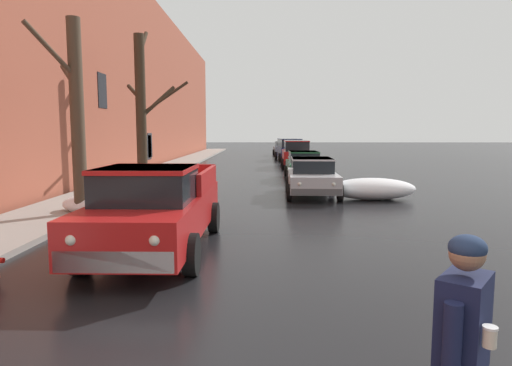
{
  "coord_description": "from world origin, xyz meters",
  "views": [
    {
      "loc": [
        0.21,
        -1.57,
        2.4
      ],
      "look_at": [
        0.04,
        11.89,
        0.85
      ],
      "focal_mm": 31.21,
      "sensor_mm": 36.0,
      "label": 1
    }
  ],
  "objects_px": {
    "bare_tree_mid_block": "(142,106)",
    "pickup_truck_red_approaching_near_lane": "(156,208)",
    "sedan_green_parked_kerbside_mid": "(304,165)",
    "suv_red_parked_far_down_block": "(296,153)",
    "sedan_silver_parked_kerbside_close": "(312,176)",
    "sedan_grey_at_far_intersection": "(283,148)",
    "pedestrian_with_coffee": "(462,345)",
    "suv_darkblue_queued_behind_truck": "(289,149)",
    "bare_tree_second_along_sidewalk": "(76,115)"
  },
  "relations": [
    {
      "from": "bare_tree_second_along_sidewalk",
      "to": "suv_red_parked_far_down_block",
      "type": "height_order",
      "value": "bare_tree_second_along_sidewalk"
    },
    {
      "from": "bare_tree_mid_block",
      "to": "pedestrian_with_coffee",
      "type": "relative_size",
      "value": 3.87
    },
    {
      "from": "sedan_grey_at_far_intersection",
      "to": "pedestrian_with_coffee",
      "type": "xyz_separation_m",
      "value": [
        -0.88,
        -41.6,
        0.28
      ]
    },
    {
      "from": "bare_tree_second_along_sidewalk",
      "to": "sedan_grey_at_far_intersection",
      "type": "bearing_deg",
      "value": 77.23
    },
    {
      "from": "sedan_silver_parked_kerbside_close",
      "to": "sedan_grey_at_far_intersection",
      "type": "xyz_separation_m",
      "value": [
        0.28,
        27.69,
        -0.0
      ]
    },
    {
      "from": "bare_tree_second_along_sidewalk",
      "to": "pedestrian_with_coffee",
      "type": "xyz_separation_m",
      "value": [
        6.38,
        -9.53,
        -1.83
      ]
    },
    {
      "from": "bare_tree_second_along_sidewalk",
      "to": "sedan_grey_at_far_intersection",
      "type": "relative_size",
      "value": 1.29
    },
    {
      "from": "sedan_silver_parked_kerbside_close",
      "to": "suv_red_parked_far_down_block",
      "type": "relative_size",
      "value": 0.91
    },
    {
      "from": "pickup_truck_red_approaching_near_lane",
      "to": "sedan_grey_at_far_intersection",
      "type": "relative_size",
      "value": 1.29
    },
    {
      "from": "sedan_silver_parked_kerbside_close",
      "to": "suv_red_parked_far_down_block",
      "type": "xyz_separation_m",
      "value": [
        0.42,
        13.21,
        0.24
      ]
    },
    {
      "from": "sedan_silver_parked_kerbside_close",
      "to": "suv_red_parked_far_down_block",
      "type": "height_order",
      "value": "suv_red_parked_far_down_block"
    },
    {
      "from": "bare_tree_second_along_sidewalk",
      "to": "bare_tree_mid_block",
      "type": "distance_m",
      "value": 6.58
    },
    {
      "from": "bare_tree_mid_block",
      "to": "sedan_grey_at_far_intersection",
      "type": "distance_m",
      "value": 26.64
    },
    {
      "from": "bare_tree_mid_block",
      "to": "pedestrian_with_coffee",
      "type": "bearing_deg",
      "value": -68.56
    },
    {
      "from": "sedan_silver_parked_kerbside_close",
      "to": "bare_tree_mid_block",
      "type": "bearing_deg",
      "value": 162.5
    },
    {
      "from": "pickup_truck_red_approaching_near_lane",
      "to": "suv_darkblue_queued_behind_truck",
      "type": "relative_size",
      "value": 1.13
    },
    {
      "from": "sedan_green_parked_kerbside_mid",
      "to": "sedan_grey_at_far_intersection",
      "type": "distance_m",
      "value": 22.01
    },
    {
      "from": "bare_tree_mid_block",
      "to": "pickup_truck_red_approaching_near_lane",
      "type": "bearing_deg",
      "value": -73.85
    },
    {
      "from": "suv_red_parked_far_down_block",
      "to": "sedan_grey_at_far_intersection",
      "type": "xyz_separation_m",
      "value": [
        -0.14,
        14.48,
        -0.24
      ]
    },
    {
      "from": "pickup_truck_red_approaching_near_lane",
      "to": "sedan_green_parked_kerbside_mid",
      "type": "height_order",
      "value": "pickup_truck_red_approaching_near_lane"
    },
    {
      "from": "bare_tree_mid_block",
      "to": "sedan_silver_parked_kerbside_close",
      "type": "xyz_separation_m",
      "value": [
        6.92,
        -2.18,
        -2.7
      ]
    },
    {
      "from": "bare_tree_mid_block",
      "to": "sedan_grey_at_far_intersection",
      "type": "bearing_deg",
      "value": 74.23
    },
    {
      "from": "sedan_silver_parked_kerbside_close",
      "to": "suv_darkblue_queued_behind_truck",
      "type": "bearing_deg",
      "value": 88.82
    },
    {
      "from": "sedan_green_parked_kerbside_mid",
      "to": "suv_darkblue_queued_behind_truck",
      "type": "relative_size",
      "value": 0.87
    },
    {
      "from": "sedan_silver_parked_kerbside_close",
      "to": "sedan_grey_at_far_intersection",
      "type": "height_order",
      "value": "same"
    },
    {
      "from": "bare_tree_mid_block",
      "to": "sedan_silver_parked_kerbside_close",
      "type": "height_order",
      "value": "bare_tree_mid_block"
    },
    {
      "from": "pickup_truck_red_approaching_near_lane",
      "to": "suv_darkblue_queued_behind_truck",
      "type": "distance_m",
      "value": 28.91
    },
    {
      "from": "suv_darkblue_queued_behind_truck",
      "to": "sedan_grey_at_far_intersection",
      "type": "xyz_separation_m",
      "value": [
        -0.14,
        7.03,
        -0.24
      ]
    },
    {
      "from": "sedan_grey_at_far_intersection",
      "to": "sedan_silver_parked_kerbside_close",
      "type": "bearing_deg",
      "value": -90.58
    },
    {
      "from": "sedan_green_parked_kerbside_mid",
      "to": "suv_red_parked_far_down_block",
      "type": "bearing_deg",
      "value": 88.51
    },
    {
      "from": "bare_tree_second_along_sidewalk",
      "to": "bare_tree_mid_block",
      "type": "height_order",
      "value": "bare_tree_mid_block"
    },
    {
      "from": "suv_red_parked_far_down_block",
      "to": "sedan_grey_at_far_intersection",
      "type": "distance_m",
      "value": 14.48
    },
    {
      "from": "sedan_green_parked_kerbside_mid",
      "to": "bare_tree_mid_block",
      "type": "bearing_deg",
      "value": -153.91
    },
    {
      "from": "suv_darkblue_queued_behind_truck",
      "to": "sedan_grey_at_far_intersection",
      "type": "relative_size",
      "value": 1.14
    },
    {
      "from": "bare_tree_second_along_sidewalk",
      "to": "pickup_truck_red_approaching_near_lane",
      "type": "height_order",
      "value": "bare_tree_second_along_sidewalk"
    },
    {
      "from": "suv_red_parked_far_down_block",
      "to": "bare_tree_mid_block",
      "type": "bearing_deg",
      "value": -123.65
    },
    {
      "from": "bare_tree_mid_block",
      "to": "sedan_green_parked_kerbside_mid",
      "type": "bearing_deg",
      "value": 26.09
    },
    {
      "from": "bare_tree_second_along_sidewalk",
      "to": "pedestrian_with_coffee",
      "type": "height_order",
      "value": "bare_tree_second_along_sidewalk"
    },
    {
      "from": "sedan_silver_parked_kerbside_close",
      "to": "suv_darkblue_queued_behind_truck",
      "type": "distance_m",
      "value": 20.67
    },
    {
      "from": "sedan_green_parked_kerbside_mid",
      "to": "suv_darkblue_queued_behind_truck",
      "type": "xyz_separation_m",
      "value": [
        0.2,
        14.98,
        0.24
      ]
    },
    {
      "from": "sedan_silver_parked_kerbside_close",
      "to": "sedan_green_parked_kerbside_mid",
      "type": "relative_size",
      "value": 1.0
    },
    {
      "from": "bare_tree_mid_block",
      "to": "suv_red_parked_far_down_block",
      "type": "xyz_separation_m",
      "value": [
        7.34,
        11.03,
        -2.47
      ]
    },
    {
      "from": "sedan_green_parked_kerbside_mid",
      "to": "pedestrian_with_coffee",
      "type": "xyz_separation_m",
      "value": [
        -0.83,
        -19.59,
        0.28
      ]
    },
    {
      "from": "pickup_truck_red_approaching_near_lane",
      "to": "sedan_grey_at_far_intersection",
      "type": "distance_m",
      "value": 35.86
    },
    {
      "from": "suv_red_parked_far_down_block",
      "to": "sedan_green_parked_kerbside_mid",
      "type": "bearing_deg",
      "value": -91.49
    },
    {
      "from": "sedan_silver_parked_kerbside_close",
      "to": "sedan_green_parked_kerbside_mid",
      "type": "bearing_deg",
      "value": 87.72
    },
    {
      "from": "pickup_truck_red_approaching_near_lane",
      "to": "suv_darkblue_queued_behind_truck",
      "type": "xyz_separation_m",
      "value": [
        4.42,
        28.57,
        0.11
      ]
    },
    {
      "from": "sedan_green_parked_kerbside_mid",
      "to": "sedan_grey_at_far_intersection",
      "type": "xyz_separation_m",
      "value": [
        0.05,
        22.01,
        0.0
      ]
    },
    {
      "from": "bare_tree_second_along_sidewalk",
      "to": "bare_tree_mid_block",
      "type": "xyz_separation_m",
      "value": [
        0.06,
        6.56,
        0.59
      ]
    },
    {
      "from": "bare_tree_mid_block",
      "to": "sedan_grey_at_far_intersection",
      "type": "relative_size",
      "value": 1.61
    }
  ]
}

